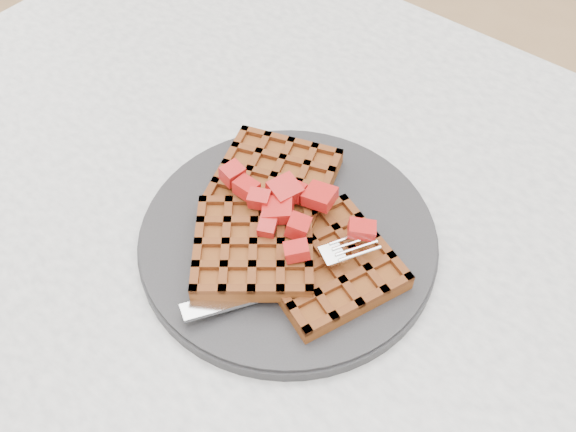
{
  "coord_description": "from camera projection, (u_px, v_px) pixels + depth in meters",
  "views": [
    {
      "loc": [
        0.13,
        -0.27,
        1.22
      ],
      "look_at": [
        -0.09,
        0.0,
        0.79
      ],
      "focal_mm": 40.0,
      "sensor_mm": 36.0,
      "label": 1
    }
  ],
  "objects": [
    {
      "name": "fork",
      "position": [
        296.0,
        279.0,
        0.53
      ],
      "size": [
        0.11,
        0.17,
        0.02
      ],
      "primitive_type": null,
      "rotation": [
        0.0,
        0.0,
        -0.51
      ],
      "color": "silver",
      "rests_on": "plate"
    },
    {
      "name": "strawberry_pile",
      "position": [
        288.0,
        206.0,
        0.54
      ],
      "size": [
        0.15,
        0.15,
        0.02
      ],
      "primitive_type": null,
      "color": "#930002",
      "rests_on": "waffles"
    },
    {
      "name": "waffles",
      "position": [
        285.0,
        228.0,
        0.56
      ],
      "size": [
        0.23,
        0.21,
        0.03
      ],
      "color": "brown",
      "rests_on": "plate"
    },
    {
      "name": "table",
      "position": [
        355.0,
        358.0,
        0.64
      ],
      "size": [
        1.2,
        0.8,
        0.75
      ],
      "color": "silver",
      "rests_on": "ground"
    },
    {
      "name": "plate",
      "position": [
        288.0,
        238.0,
        0.58
      ],
      "size": [
        0.27,
        0.27,
        0.02
      ],
      "primitive_type": "cylinder",
      "color": "black",
      "rests_on": "table"
    }
  ]
}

